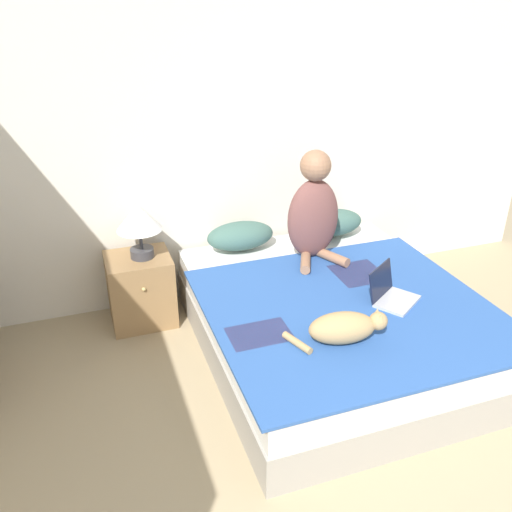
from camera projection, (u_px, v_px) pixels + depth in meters
wall_back at (239, 134)px, 4.00m from camera, size 5.39×0.05×2.55m
bed at (333, 322)px, 3.64m from camera, size 1.75×2.02×0.46m
pillow_near at (240, 236)px, 4.09m from camera, size 0.51×0.29×0.21m
pillow_far at (331, 223)px, 4.32m from camera, size 0.51×0.29×0.21m
person_sitting at (314, 212)px, 3.86m from camera, size 0.39×0.38×0.80m
cat_tabby at (344, 327)px, 3.01m from camera, size 0.56×0.27×0.18m
laptop_open at (391, 294)px, 3.43m from camera, size 0.38×0.37×0.22m
nightstand at (141, 289)px, 3.96m from camera, size 0.46×0.42×0.53m
table_lamp at (139, 220)px, 3.73m from camera, size 0.32×0.32×0.40m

